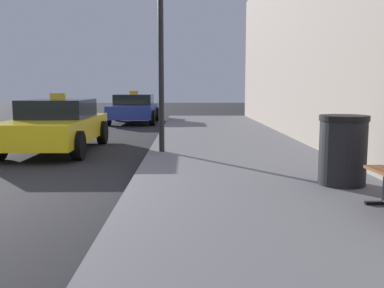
{
  "coord_description": "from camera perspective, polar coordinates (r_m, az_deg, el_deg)",
  "views": [
    {
      "loc": [
        2.85,
        -6.1,
        1.55
      ],
      "look_at": [
        2.96,
        1.85,
        0.52
      ],
      "focal_mm": 40.42,
      "sensor_mm": 36.0,
      "label": 1
    }
  ],
  "objects": [
    {
      "name": "sidewalk",
      "position": [
        6.38,
        9.67,
        -6.11
      ],
      "size": [
        4.0,
        32.0,
        0.15
      ],
      "primitive_type": "cube",
      "color": "slate",
      "rests_on": "ground_plane"
    },
    {
      "name": "car_blue",
      "position": [
        19.49,
        -7.69,
        4.66
      ],
      "size": [
        2.07,
        4.03,
        1.43
      ],
      "rotation": [
        0.0,
        0.0,
        3.14
      ],
      "color": "#233899",
      "rests_on": "ground_plane"
    },
    {
      "name": "car_yellow",
      "position": [
        11.23,
        -17.39,
        2.42
      ],
      "size": [
        1.95,
        4.3,
        1.43
      ],
      "rotation": [
        0.0,
        0.0,
        3.14
      ],
      "color": "yellow",
      "rests_on": "ground_plane"
    },
    {
      "name": "trash_bin",
      "position": [
        6.65,
        19.27,
        -0.74
      ],
      "size": [
        0.7,
        0.7,
        1.01
      ],
      "color": "black",
      "rests_on": "sidewalk"
    },
    {
      "name": "street_lamp",
      "position": [
        9.67,
        -4.16,
        16.62
      ],
      "size": [
        0.36,
        0.36,
        4.32
      ],
      "color": "black",
      "rests_on": "sidewalk"
    }
  ]
}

